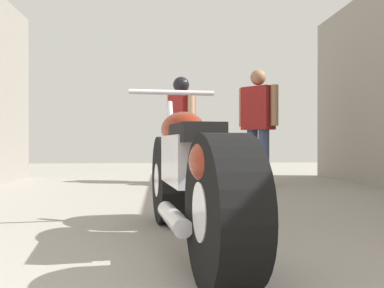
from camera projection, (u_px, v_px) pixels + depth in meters
ground_plane at (196, 216)px, 3.64m from camera, size 18.31×18.31×0.00m
motorcycle_maroon_cruiser at (190, 176)px, 2.54m from camera, size 0.67×2.24×1.04m
mechanic_in_blue at (258, 120)px, 6.14m from camera, size 0.52×0.58×1.69m
mechanic_with_helmet at (181, 119)px, 6.62m from camera, size 0.43×0.61×1.66m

